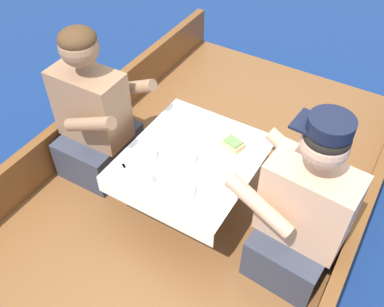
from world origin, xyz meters
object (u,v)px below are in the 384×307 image
Objects in this scene: sandwich at (233,144)px; coffee_cup_starboard at (145,180)px; person_port at (95,119)px; person_starboard at (302,215)px; coffee_cup_port at (221,182)px.

coffee_cup_starboard is at bearing -119.42° from sandwich.
sandwich is (0.79, 0.19, 0.03)m from person_port.
sandwich is at bearing -20.93° from person_starboard.
person_port is 1.27m from person_starboard.
person_port reaches higher than coffee_cup_starboard.
person_port is at bearing 175.24° from coffee_cup_port.
person_port is 7.58× the size of sandwich.
coffee_cup_port is at bearing 9.43° from person_starboard.
person_port reaches higher than sandwich.
person_starboard is 7.69× the size of sandwich.
coffee_cup_port is (-0.41, -0.03, 0.03)m from person_starboard.
sandwich reaches higher than coffee_cup_port.
person_port is at bearing 2.98° from person_starboard.
person_starboard reaches higher than coffee_cup_starboard.
person_starboard is at bearing -25.61° from sandwich.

